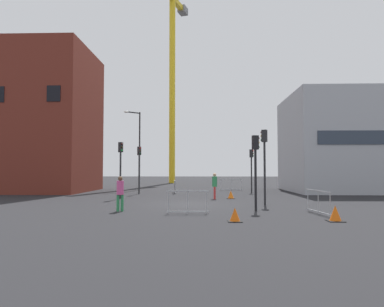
% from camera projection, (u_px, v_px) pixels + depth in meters
% --- Properties ---
extents(ground, '(160.00, 160.00, 0.00)m').
position_uv_depth(ground, '(189.00, 204.00, 20.45)').
color(ground, black).
extents(brick_building, '(7.65, 8.78, 13.09)m').
position_uv_depth(brick_building, '(49.00, 121.00, 32.30)').
color(brick_building, maroon).
rests_on(brick_building, ground).
extents(office_block, '(13.46, 9.77, 8.88)m').
position_uv_depth(office_block, '(362.00, 143.00, 32.28)').
color(office_block, '#A8AAB2').
rests_on(office_block, ground).
extents(construction_crane, '(5.29, 14.06, 28.52)m').
position_uv_depth(construction_crane, '(172.00, 63.00, 52.05)').
color(construction_crane, yellow).
rests_on(construction_crane, ground).
extents(streetlamp_tall, '(1.43, 1.17, 7.72)m').
position_uv_depth(streetlamp_tall, '(138.00, 144.00, 34.41)').
color(streetlamp_tall, '#232326').
rests_on(streetlamp_tall, ground).
extents(traffic_light_corner, '(0.36, 0.38, 3.91)m').
position_uv_depth(traffic_light_corner, '(139.00, 162.00, 28.75)').
color(traffic_light_corner, '#2D2D30').
rests_on(traffic_light_corner, ground).
extents(traffic_light_far, '(0.39, 0.32, 3.78)m').
position_uv_depth(traffic_light_far, '(251.00, 163.00, 30.52)').
color(traffic_light_far, '#232326').
rests_on(traffic_light_far, ground).
extents(traffic_light_median, '(0.37, 0.37, 3.92)m').
position_uv_depth(traffic_light_median, '(121.00, 161.00, 24.12)').
color(traffic_light_median, '#232326').
rests_on(traffic_light_median, ground).
extents(traffic_light_near, '(0.39, 0.31, 3.71)m').
position_uv_depth(traffic_light_near, '(256.00, 160.00, 17.21)').
color(traffic_light_near, black).
rests_on(traffic_light_near, ground).
extents(traffic_light_island, '(0.39, 0.35, 4.30)m').
position_uv_depth(traffic_light_island, '(264.00, 155.00, 19.88)').
color(traffic_light_island, '#232326').
rests_on(traffic_light_island, ground).
extents(pedestrian_walking, '(0.34, 0.34, 1.69)m').
position_uv_depth(pedestrian_walking, '(120.00, 191.00, 16.87)').
color(pedestrian_walking, '#2D844C').
rests_on(pedestrian_walking, ground).
extents(pedestrian_waiting, '(0.34, 0.34, 1.77)m').
position_uv_depth(pedestrian_waiting, '(215.00, 184.00, 23.93)').
color(pedestrian_waiting, red).
rests_on(pedestrian_waiting, ground).
extents(safety_barrier_rear, '(2.20, 0.28, 1.08)m').
position_uv_depth(safety_barrier_rear, '(231.00, 185.00, 33.59)').
color(safety_barrier_rear, '#B2B5BA').
rests_on(safety_barrier_rear, ground).
extents(safety_barrier_right_run, '(1.93, 0.11, 1.08)m').
position_uv_depth(safety_barrier_right_run, '(188.00, 202.00, 15.89)').
color(safety_barrier_right_run, '#9EA0A5').
rests_on(safety_barrier_right_run, ground).
extents(safety_barrier_left_run, '(0.34, 2.35, 1.08)m').
position_uv_depth(safety_barrier_left_run, '(175.00, 187.00, 29.67)').
color(safety_barrier_left_run, gray).
rests_on(safety_barrier_left_run, ground).
extents(safety_barrier_mid_span, '(0.35, 2.51, 1.08)m').
position_uv_depth(safety_barrier_mid_span, '(318.00, 202.00, 15.80)').
color(safety_barrier_mid_span, '#9EA0A5').
rests_on(safety_barrier_mid_span, ground).
extents(traffic_cone_orange, '(0.62, 0.62, 0.62)m').
position_uv_depth(traffic_cone_orange, '(335.00, 214.00, 13.61)').
color(traffic_cone_orange, black).
rests_on(traffic_cone_orange, ground).
extents(traffic_cone_striped, '(0.55, 0.55, 0.55)m').
position_uv_depth(traffic_cone_striped, '(235.00, 215.00, 13.50)').
color(traffic_cone_striped, black).
rests_on(traffic_cone_striped, ground).
extents(traffic_cone_on_verge, '(0.56, 0.56, 0.57)m').
position_uv_depth(traffic_cone_on_verge, '(231.00, 195.00, 24.17)').
color(traffic_cone_on_verge, black).
rests_on(traffic_cone_on_verge, ground).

